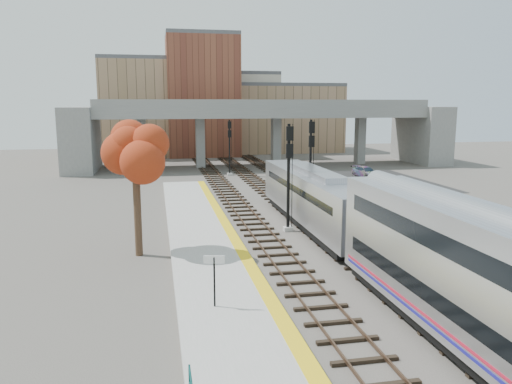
{
  "coord_description": "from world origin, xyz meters",
  "views": [
    {
      "loc": [
        -10.13,
        -25.6,
        9.0
      ],
      "look_at": [
        -2.96,
        10.15,
        2.5
      ],
      "focal_mm": 35.0,
      "sensor_mm": 36.0,
      "label": 1
    }
  ],
  "objects": [
    {
      "name": "buildings_far",
      "position": [
        1.26,
        66.57,
        7.88
      ],
      "size": [
        43.0,
        21.0,
        20.6
      ],
      "color": "#9F7B5C",
      "rests_on": "ground"
    },
    {
      "name": "overpass",
      "position": [
        4.92,
        45.0,
        5.81
      ],
      "size": [
        54.0,
        12.0,
        9.5
      ],
      "color": "slate",
      "rests_on": "ground"
    },
    {
      "name": "tree",
      "position": [
        -11.34,
        4.05,
        6.19
      ],
      "size": [
        3.6,
        3.6,
        8.34
      ],
      "color": "#382619",
      "rests_on": "ground"
    },
    {
      "name": "parking_lot",
      "position": [
        14.0,
        28.0,
        0.02
      ],
      "size": [
        14.0,
        18.0,
        0.04
      ],
      "primitive_type": "cube",
      "color": "black",
      "rests_on": "ground"
    },
    {
      "name": "locomotive",
      "position": [
        1.0,
        8.51,
        2.28
      ],
      "size": [
        3.02,
        19.05,
        4.1
      ],
      "color": "#A8AAB2",
      "rests_on": "ground"
    },
    {
      "name": "signal_mast_mid",
      "position": [
        3.0,
        15.73,
        3.89
      ],
      "size": [
        0.6,
        0.64,
        7.63
      ],
      "color": "#9E9E99",
      "rests_on": "ground"
    },
    {
      "name": "yellow_strip",
      "position": [
        -5.35,
        0.0,
        0.35
      ],
      "size": [
        0.7,
        60.0,
        0.01
      ],
      "primitive_type": "cube",
      "color": "yellow",
      "rests_on": "platform"
    },
    {
      "name": "car_c",
      "position": [
        15.09,
        31.4,
        0.67
      ],
      "size": [
        2.69,
        4.63,
        1.26
      ],
      "primitive_type": "imported",
      "rotation": [
        0.0,
        0.0,
        0.22
      ],
      "color": "#99999E",
      "rests_on": "parking_lot"
    },
    {
      "name": "tracks",
      "position": [
        0.93,
        12.5,
        0.08
      ],
      "size": [
        10.7,
        95.0,
        0.25
      ],
      "color": "black",
      "rests_on": "ground"
    },
    {
      "name": "ground",
      "position": [
        0.0,
        0.0,
        0.0
      ],
      "size": [
        160.0,
        160.0,
        0.0
      ],
      "primitive_type": "plane",
      "color": "#47423D",
      "rests_on": "ground"
    },
    {
      "name": "platform",
      "position": [
        -7.25,
        0.0,
        0.17
      ],
      "size": [
        4.5,
        60.0,
        0.35
      ],
      "primitive_type": "cube",
      "color": "#9E9E99",
      "rests_on": "ground"
    },
    {
      "name": "car_a",
      "position": [
        12.52,
        22.58,
        0.71
      ],
      "size": [
        2.99,
        4.21,
        1.33
      ],
      "primitive_type": "imported",
      "rotation": [
        0.0,
        0.0,
        0.41
      ],
      "color": "#99999E",
      "rests_on": "parking_lot"
    },
    {
      "name": "signal_mast_far",
      "position": [
        -1.1,
        36.27,
        3.44
      ],
      "size": [
        0.6,
        0.64,
        6.96
      ],
      "color": "#9E9E99",
      "rests_on": "ground"
    },
    {
      "name": "signal_mast_near",
      "position": [
        -1.1,
        7.8,
        3.88
      ],
      "size": [
        0.6,
        0.64,
        7.61
      ],
      "color": "#9E9E99",
      "rests_on": "ground"
    },
    {
      "name": "car_b",
      "position": [
        14.03,
        25.54,
        0.62
      ],
      "size": [
        2.23,
        3.71,
        1.15
      ],
      "primitive_type": "imported",
      "rotation": [
        0.0,
        0.0,
        0.31
      ],
      "color": "#99999E",
      "rests_on": "parking_lot"
    },
    {
      "name": "station_sign",
      "position": [
        -7.88,
        -5.3,
        1.98
      ],
      "size": [
        0.89,
        0.23,
        2.27
      ],
      "rotation": [
        0.0,
        0.0,
        -0.2
      ],
      "color": "black",
      "rests_on": "platform"
    }
  ]
}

